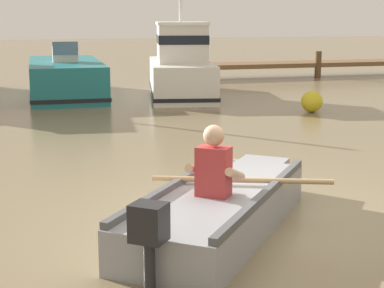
{
  "coord_description": "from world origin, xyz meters",
  "views": [
    {
      "loc": [
        -2.62,
        -6.29,
        2.27
      ],
      "look_at": [
        -0.29,
        1.73,
        0.55
      ],
      "focal_mm": 57.93,
      "sensor_mm": 36.0,
      "label": 1
    }
  ],
  "objects_px": {
    "rowboat_with_person": "(221,207)",
    "mooring_buoy": "(312,101)",
    "moored_boat_teal": "(65,79)",
    "moored_boat_white": "(181,69)"
  },
  "relations": [
    {
      "from": "rowboat_with_person",
      "to": "mooring_buoy",
      "type": "xyz_separation_m",
      "value": [
        4.83,
        7.36,
        0.01
      ]
    },
    {
      "from": "rowboat_with_person",
      "to": "moored_boat_teal",
      "type": "xyz_separation_m",
      "value": [
        -0.6,
        12.28,
        0.23
      ]
    },
    {
      "from": "rowboat_with_person",
      "to": "moored_boat_white",
      "type": "xyz_separation_m",
      "value": [
        2.58,
        11.12,
        0.55
      ]
    },
    {
      "from": "moored_boat_teal",
      "to": "mooring_buoy",
      "type": "xyz_separation_m",
      "value": [
        5.43,
        -4.92,
        -0.22
      ]
    },
    {
      "from": "moored_boat_teal",
      "to": "moored_boat_white",
      "type": "bearing_deg",
      "value": -20.1
    },
    {
      "from": "moored_boat_white",
      "to": "mooring_buoy",
      "type": "bearing_deg",
      "value": -59.06
    },
    {
      "from": "rowboat_with_person",
      "to": "moored_boat_white",
      "type": "distance_m",
      "value": 11.43
    },
    {
      "from": "rowboat_with_person",
      "to": "mooring_buoy",
      "type": "distance_m",
      "value": 8.81
    },
    {
      "from": "moored_boat_teal",
      "to": "moored_boat_white",
      "type": "xyz_separation_m",
      "value": [
        3.18,
        -1.16,
        0.32
      ]
    },
    {
      "from": "moored_boat_teal",
      "to": "moored_boat_white",
      "type": "height_order",
      "value": "moored_boat_white"
    }
  ]
}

